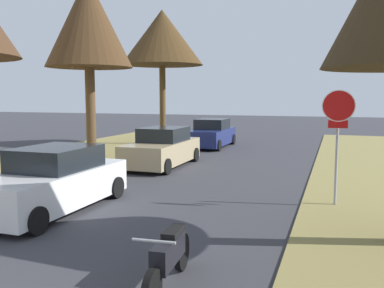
{
  "coord_description": "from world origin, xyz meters",
  "views": [
    {
      "loc": [
        4.39,
        -1.83,
        2.82
      ],
      "look_at": [
        0.9,
        8.16,
        1.61
      ],
      "focal_mm": 38.74,
      "sensor_mm": 36.0,
      "label": 1
    }
  ],
  "objects_px": {
    "parked_sedan_white": "(53,182)",
    "street_tree_left_far": "(162,38)",
    "parked_sedan_tan": "(162,149)",
    "stop_sign_far": "(338,122)",
    "parked_motorcycle": "(169,257)",
    "street_tree_left_mid_b": "(88,23)",
    "parked_sedan_navy": "(211,134)"
  },
  "relations": [
    {
      "from": "stop_sign_far",
      "to": "street_tree_left_far",
      "type": "distance_m",
      "value": 15.58
    },
    {
      "from": "parked_sedan_tan",
      "to": "parked_motorcycle",
      "type": "xyz_separation_m",
      "value": [
        4.41,
        -10.0,
        -0.24
      ]
    },
    {
      "from": "parked_sedan_tan",
      "to": "street_tree_left_far",
      "type": "bearing_deg",
      "value": 113.05
    },
    {
      "from": "street_tree_left_far",
      "to": "parked_sedan_navy",
      "type": "bearing_deg",
      "value": -4.41
    },
    {
      "from": "stop_sign_far",
      "to": "parked_motorcycle",
      "type": "bearing_deg",
      "value": -111.82
    },
    {
      "from": "stop_sign_far",
      "to": "parked_sedan_tan",
      "type": "distance_m",
      "value": 8.08
    },
    {
      "from": "street_tree_left_mid_b",
      "to": "parked_sedan_navy",
      "type": "xyz_separation_m",
      "value": [
        3.3,
        7.04,
        -5.15
      ]
    },
    {
      "from": "stop_sign_far",
      "to": "parked_motorcycle",
      "type": "height_order",
      "value": "stop_sign_far"
    },
    {
      "from": "stop_sign_far",
      "to": "parked_motorcycle",
      "type": "xyz_separation_m",
      "value": [
        -2.29,
        -5.73,
        -1.69
      ]
    },
    {
      "from": "parked_sedan_tan",
      "to": "parked_sedan_navy",
      "type": "relative_size",
      "value": 1.0
    },
    {
      "from": "stop_sign_far",
      "to": "street_tree_left_far",
      "type": "xyz_separation_m",
      "value": [
        -9.76,
        11.46,
        4.03
      ]
    },
    {
      "from": "street_tree_left_mid_b",
      "to": "parked_sedan_navy",
      "type": "height_order",
      "value": "street_tree_left_mid_b"
    },
    {
      "from": "street_tree_left_mid_b",
      "to": "street_tree_left_far",
      "type": "distance_m",
      "value": 7.29
    },
    {
      "from": "parked_sedan_navy",
      "to": "parked_motorcycle",
      "type": "xyz_separation_m",
      "value": [
        4.39,
        -16.95,
        -0.24
      ]
    },
    {
      "from": "parked_sedan_white",
      "to": "street_tree_left_far",
      "type": "bearing_deg",
      "value": 102.34
    },
    {
      "from": "parked_motorcycle",
      "to": "street_tree_left_far",
      "type": "bearing_deg",
      "value": 113.48
    },
    {
      "from": "street_tree_left_mid_b",
      "to": "street_tree_left_far",
      "type": "bearing_deg",
      "value": 88.31
    },
    {
      "from": "parked_sedan_navy",
      "to": "street_tree_left_far",
      "type": "bearing_deg",
      "value": 175.59
    },
    {
      "from": "street_tree_left_far",
      "to": "parked_sedan_white",
      "type": "distance_m",
      "value": 15.51
    },
    {
      "from": "stop_sign_far",
      "to": "street_tree_left_far",
      "type": "height_order",
      "value": "street_tree_left_far"
    },
    {
      "from": "stop_sign_far",
      "to": "parked_sedan_navy",
      "type": "relative_size",
      "value": 0.67
    },
    {
      "from": "street_tree_left_far",
      "to": "parked_sedan_navy",
      "type": "xyz_separation_m",
      "value": [
        3.08,
        -0.24,
        -5.48
      ]
    },
    {
      "from": "parked_sedan_white",
      "to": "parked_sedan_navy",
      "type": "xyz_separation_m",
      "value": [
        -0.02,
        13.93,
        0.0
      ]
    },
    {
      "from": "street_tree_left_mid_b",
      "to": "parked_motorcycle",
      "type": "distance_m",
      "value": 13.65
    },
    {
      "from": "stop_sign_far",
      "to": "street_tree_left_mid_b",
      "type": "distance_m",
      "value": 11.43
    },
    {
      "from": "stop_sign_far",
      "to": "parked_sedan_navy",
      "type": "bearing_deg",
      "value": 120.76
    },
    {
      "from": "stop_sign_far",
      "to": "parked_sedan_white",
      "type": "height_order",
      "value": "stop_sign_far"
    },
    {
      "from": "parked_sedan_tan",
      "to": "parked_sedan_navy",
      "type": "xyz_separation_m",
      "value": [
        0.02,
        6.95,
        0.0
      ]
    },
    {
      "from": "parked_sedan_tan",
      "to": "parked_sedan_white",
      "type": "bearing_deg",
      "value": -89.65
    },
    {
      "from": "parked_sedan_white",
      "to": "parked_sedan_navy",
      "type": "bearing_deg",
      "value": 90.08
    },
    {
      "from": "parked_motorcycle",
      "to": "parked_sedan_tan",
      "type": "bearing_deg",
      "value": 113.79
    },
    {
      "from": "parked_sedan_tan",
      "to": "parked_motorcycle",
      "type": "distance_m",
      "value": 10.93
    }
  ]
}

